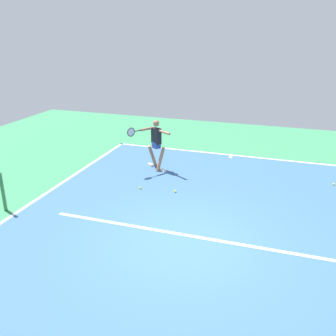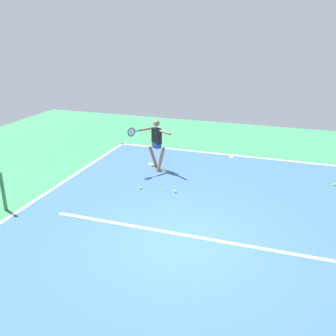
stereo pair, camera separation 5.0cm
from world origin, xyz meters
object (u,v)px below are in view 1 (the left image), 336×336
Objects in this scene: tennis_player at (156,142)px; tennis_ball_far_corner at (140,188)px; net_post at (3,192)px; tennis_ball_by_sideline at (334,184)px; tennis_ball_near_player at (175,191)px.

tennis_player is 1.97m from tennis_ball_far_corner.
tennis_player is at bearing -123.14° from net_post.
tennis_ball_far_corner is 5.88m from tennis_ball_by_sideline.
net_post is 16.21× the size of tennis_ball_far_corner.
net_post is 16.21× the size of tennis_ball_near_player.
tennis_ball_by_sideline is (-5.63, -0.39, -0.93)m from tennis_player.
tennis_player is 2.23m from tennis_ball_near_player.
tennis_ball_near_player is (-1.06, -0.09, 0.00)m from tennis_ball_far_corner.
net_post is 4.94m from tennis_player.
net_post reaches higher than tennis_ball_by_sideline.
net_post is at bearing 89.18° from tennis_player.
tennis_ball_far_corner and tennis_ball_near_player have the same top height.
tennis_ball_near_player is at bearing -174.91° from tennis_ball_far_corner.
net_post is at bearing 40.24° from tennis_ball_far_corner.
tennis_player is (-2.69, -4.12, 0.43)m from net_post.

